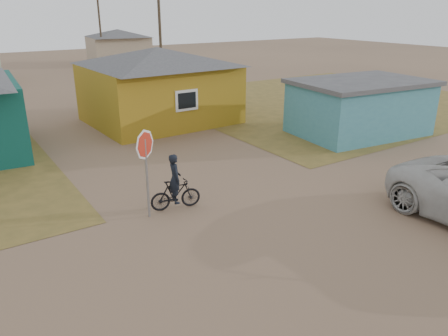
# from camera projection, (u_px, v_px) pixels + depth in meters

# --- Properties ---
(ground) EXTENTS (120.00, 120.00, 0.00)m
(ground) POSITION_uv_depth(u_px,v_px,m) (306.00, 243.00, 11.46)
(ground) COLOR #7E6049
(grass_ne) EXTENTS (20.00, 18.00, 0.00)m
(grass_ne) POSITION_uv_depth(u_px,v_px,m) (325.00, 101.00, 28.86)
(grass_ne) COLOR olive
(grass_ne) RESTS_ON ground
(house_yellow) EXTENTS (7.72, 6.76, 3.90)m
(house_yellow) POSITION_uv_depth(u_px,v_px,m) (159.00, 84.00, 23.02)
(house_yellow) COLOR #9B7517
(house_yellow) RESTS_ON ground
(shed_turquoise) EXTENTS (6.71, 4.93, 2.60)m
(shed_turquoise) POSITION_uv_depth(u_px,v_px,m) (359.00, 107.00, 20.99)
(shed_turquoise) COLOR teal
(shed_turquoise) RESTS_ON ground
(house_beige_east) EXTENTS (6.95, 6.05, 3.60)m
(house_beige_east) POSITION_uv_depth(u_px,v_px,m) (119.00, 46.00, 47.32)
(house_beige_east) COLOR tan
(house_beige_east) RESTS_ON ground
(utility_pole_near) EXTENTS (1.40, 0.20, 8.00)m
(utility_pole_near) POSITION_uv_depth(u_px,v_px,m) (160.00, 33.00, 30.62)
(utility_pole_near) COLOR #423628
(utility_pole_near) RESTS_ON ground
(utility_pole_far) EXTENTS (1.40, 0.20, 8.00)m
(utility_pole_far) POSITION_uv_depth(u_px,v_px,m) (100.00, 25.00, 43.67)
(utility_pole_far) COLOR #423628
(utility_pole_far) RESTS_ON ground
(stop_sign) EXTENTS (0.86, 0.21, 2.66)m
(stop_sign) POSITION_uv_depth(u_px,v_px,m) (145.00, 154.00, 12.23)
(stop_sign) COLOR gray
(stop_sign) RESTS_ON ground
(cyclist) EXTENTS (1.61, 0.76, 1.76)m
(cyclist) POSITION_uv_depth(u_px,v_px,m) (175.00, 189.00, 13.21)
(cyclist) COLOR black
(cyclist) RESTS_ON ground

